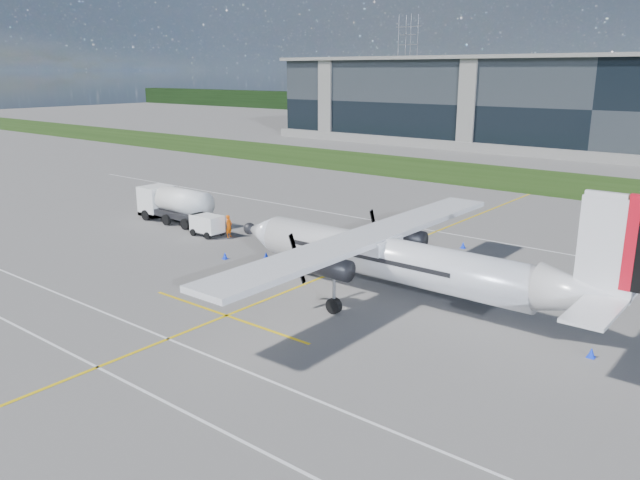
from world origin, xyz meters
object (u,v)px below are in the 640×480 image
Objects in this scene: fuel_tanker_truck at (171,204)px; safety_cone_nose_port at (251,265)px; safety_cone_fwd at (225,256)px; turboprop_aircraft at (403,237)px; safety_cone_stbdwing at (463,245)px; safety_cone_nose_stbd at (266,255)px; pylon_west at (407,64)px; safety_cone_tail at (591,353)px; baggage_tug at (207,225)px; ground_crew_person at (229,225)px.

fuel_tanker_truck reaches higher than safety_cone_nose_port.
fuel_tanker_truck is 13.33m from safety_cone_fwd.
safety_cone_stbdwing is at bearing 100.00° from turboprop_aircraft.
fuel_tanker_truck is 14.91m from safety_cone_nose_stbd.
pylon_west is 60.00× the size of safety_cone_tail.
baggage_tug is 1.37× the size of ground_crew_person.
ground_crew_person is at bearing -63.89° from pylon_west.
turboprop_aircraft is 52.31× the size of safety_cone_nose_port.
turboprop_aircraft is at bearing -80.00° from safety_cone_stbdwing.
turboprop_aircraft is (89.30, -147.98, -11.08)m from pylon_west.
baggage_tug is (-20.35, 2.97, -3.06)m from turboprop_aircraft.
fuel_tanker_truck is 16.43m from safety_cone_nose_port.
ground_crew_person is 4.19× the size of safety_cone_tail.
safety_cone_fwd is at bearing -132.21° from safety_cone_stbdwing.
safety_cone_tail is at bearing -109.50° from ground_crew_person.
turboprop_aircraft is at bearing 175.86° from safety_cone_tail.
safety_cone_nose_stbd is 1.00× the size of safety_cone_nose_port.
safety_cone_nose_stbd is at bearing 174.00° from turboprop_aircraft.
safety_cone_fwd is (-25.36, 0.14, 0.00)m from safety_cone_tail.
pylon_west is at bearing 116.76° from safety_cone_fwd.
turboprop_aircraft is 20.79m from baggage_tug.
safety_cone_nose_stbd and safety_cone_nose_port have the same top height.
baggage_tug is (6.27, -1.37, -0.72)m from fuel_tanker_truck.
turboprop_aircraft is at bearing 5.85° from safety_cone_nose_port.
fuel_tanker_truck is 16.88× the size of safety_cone_nose_port.
ground_crew_person is 6.20m from safety_cone_fwd.
pylon_west is 1.15× the size of turboprop_aircraft.
safety_cone_nose_port is at bearing -19.62° from fuel_tanker_truck.
fuel_tanker_truck is at bearing -66.42° from pylon_west.
safety_cone_nose_port is (15.42, -5.50, -1.33)m from fuel_tanker_truck.
turboprop_aircraft is 9.11× the size of baggage_tug.
pylon_west reaches higher than turboprop_aircraft.
turboprop_aircraft is 3.10× the size of fuel_tanker_truck.
baggage_tug reaches higher than safety_cone_stbdwing.
safety_cone_fwd is at bearing -22.19° from fuel_tanker_truck.
pylon_west is at bearing 115.43° from baggage_tug.
ground_crew_person is 4.19× the size of safety_cone_fwd.
ground_crew_person is 7.02m from safety_cone_nose_stbd.
safety_cone_nose_stbd and safety_cone_stbdwing have the same top height.
fuel_tanker_truck reaches higher than safety_cone_stbdwing.
baggage_tug is 5.74× the size of safety_cone_nose_stbd.
safety_cone_fwd is (-14.34, -0.66, -3.67)m from turboprop_aircraft.
safety_cone_stbdwing is at bearing 47.79° from safety_cone_fwd.
turboprop_aircraft is 11.84m from safety_cone_nose_port.
safety_cone_nose_stbd is 1.00× the size of safety_cone_stbdwing.
pylon_west is 173.19m from turboprop_aircraft.
turboprop_aircraft is 52.31× the size of safety_cone_stbdwing.
safety_cone_tail is at bearing -56.01° from pylon_west.
baggage_tug is 5.74× the size of safety_cone_fwd.
safety_cone_nose_port is (78.10, -149.13, -14.75)m from pylon_west.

